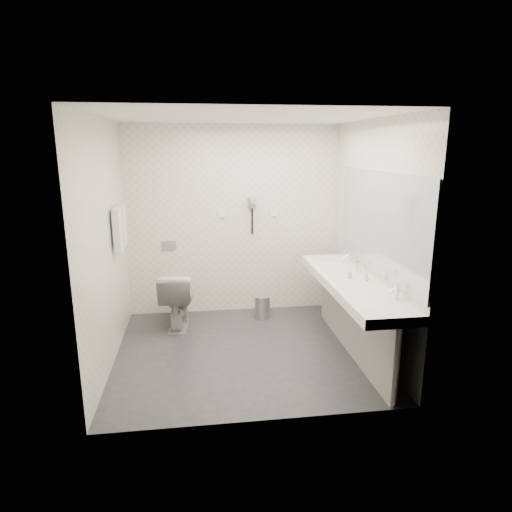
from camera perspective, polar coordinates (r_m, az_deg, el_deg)
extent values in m
plane|color=#2B2A30|center=(5.03, -1.49, -12.15)|extent=(2.80, 2.80, 0.00)
plane|color=white|center=(4.53, -1.70, 17.56)|extent=(2.80, 2.80, 0.00)
plane|color=silver|center=(5.89, -2.97, 4.52)|extent=(2.80, 0.00, 2.80)
plane|color=silver|center=(3.37, 0.82, -2.69)|extent=(2.80, 0.00, 2.80)
plane|color=silver|center=(4.69, -18.87, 1.31)|extent=(0.00, 2.60, 2.60)
plane|color=silver|center=(4.97, 14.69, 2.30)|extent=(0.00, 2.60, 2.60)
cube|color=white|center=(4.80, 12.21, -3.52)|extent=(0.55, 2.20, 0.10)
cube|color=gray|center=(4.95, 12.23, -8.20)|extent=(0.03, 2.15, 0.75)
cylinder|color=silver|center=(4.09, 17.68, -13.48)|extent=(0.06, 0.06, 0.75)
cylinder|color=silver|center=(5.88, 9.09, -4.44)|extent=(0.06, 0.06, 0.75)
cube|color=#B2BCC6|center=(4.75, 15.58, 4.17)|extent=(0.02, 2.20, 1.05)
ellipsoid|color=white|center=(4.22, 15.22, -5.66)|extent=(0.40, 0.31, 0.05)
ellipsoid|color=white|center=(5.38, 9.91, -1.12)|extent=(0.40, 0.31, 0.05)
cylinder|color=silver|center=(4.27, 17.72, -4.33)|extent=(0.04, 0.04, 0.15)
cylinder|color=silver|center=(5.42, 11.91, -0.12)|extent=(0.04, 0.04, 0.15)
imported|color=silver|center=(4.80, 12.01, -2.29)|extent=(0.05, 0.05, 0.10)
imported|color=silver|center=(4.76, 14.08, -2.50)|extent=(0.04, 0.04, 0.10)
cylinder|color=silver|center=(5.11, 13.08, -1.27)|extent=(0.06, 0.06, 0.11)
imported|color=white|center=(5.64, -10.13, -5.48)|extent=(0.46, 0.74, 0.72)
cube|color=#B2B5BA|center=(5.93, -11.14, 1.37)|extent=(0.18, 0.02, 0.12)
cylinder|color=#B2B5BA|center=(5.89, 0.82, -6.64)|extent=(0.25, 0.25, 0.29)
cylinder|color=#B2B5BA|center=(5.84, 0.82, -5.26)|extent=(0.20, 0.20, 0.02)
cylinder|color=silver|center=(5.16, -17.46, 5.92)|extent=(0.02, 0.62, 0.02)
cube|color=silver|center=(5.06, -17.42, 3.23)|extent=(0.07, 0.24, 0.48)
cube|color=silver|center=(5.33, -16.95, 3.79)|extent=(0.07, 0.24, 0.48)
cube|color=gray|center=(5.85, -0.52, 6.95)|extent=(0.10, 0.04, 0.14)
cylinder|color=gray|center=(5.78, -0.43, 7.16)|extent=(0.08, 0.14, 0.08)
cylinder|color=black|center=(5.88, -0.50, 4.51)|extent=(0.02, 0.02, 0.35)
cube|color=white|center=(5.86, -4.44, 5.43)|extent=(0.09, 0.02, 0.09)
cube|color=white|center=(5.94, 2.35, 5.57)|extent=(0.09, 0.02, 0.09)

